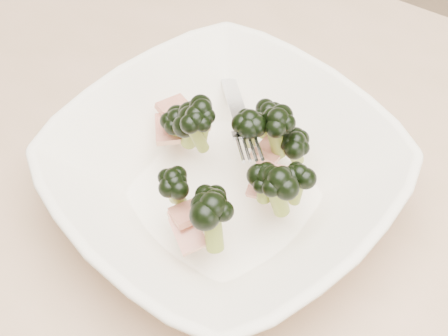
# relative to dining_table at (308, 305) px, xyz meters

# --- Properties ---
(dining_table) EXTENTS (1.20, 0.80, 0.75)m
(dining_table) POSITION_rel_dining_table_xyz_m (0.00, 0.00, 0.00)
(dining_table) COLOR tan
(dining_table) RESTS_ON ground
(broccoli_dish) EXTENTS (0.38, 0.38, 0.11)m
(broccoli_dish) POSITION_rel_dining_table_xyz_m (-0.11, 0.01, 0.14)
(broccoli_dish) COLOR white
(broccoli_dish) RESTS_ON dining_table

